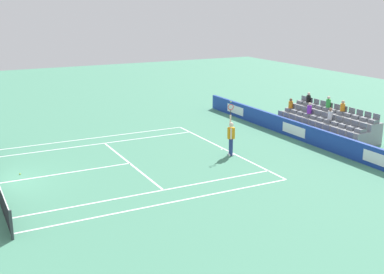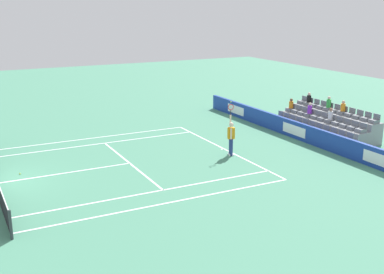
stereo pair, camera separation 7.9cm
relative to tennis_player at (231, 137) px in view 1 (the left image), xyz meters
name	(u,v)px [view 1 (the left image)]	position (x,y,z in m)	size (l,w,h in m)	color
line_baseline	(224,149)	(1.14, -0.27, -0.99)	(10.97, 0.10, 0.01)	white
line_service	(130,163)	(1.14, 5.22, -0.99)	(8.23, 0.10, 0.01)	white
line_centre_service	(66,173)	(1.14, 8.42, -0.99)	(0.10, 6.40, 0.01)	white
line_singles_sideline_left	(97,144)	(5.25, 5.67, -0.99)	(0.10, 11.89, 0.01)	white
line_singles_sideline_right	(154,192)	(-2.98, 5.67, -0.99)	(0.10, 11.89, 0.01)	white
line_doubles_sideline_left	(90,138)	(6.62, 5.67, -0.99)	(0.10, 11.89, 0.01)	white
line_doubles_sideline_right	(167,203)	(-4.35, 5.67, -0.99)	(0.10, 11.89, 0.01)	white
line_centre_mark	(222,149)	(1.14, -0.17, -0.99)	(0.10, 0.20, 0.01)	white
sponsor_barrier	(295,130)	(1.14, -5.17, -0.48)	(19.35, 0.22, 1.02)	#193899
tennis_player	(231,137)	(0.00, 0.00, 0.00)	(0.51, 0.43, 2.85)	navy
stadium_stand	(325,125)	(1.15, -7.49, -0.44)	(6.82, 2.85, 2.16)	gray
loose_tennis_ball	(20,174)	(1.91, 10.36, -0.96)	(0.07, 0.07, 0.07)	#D1E533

